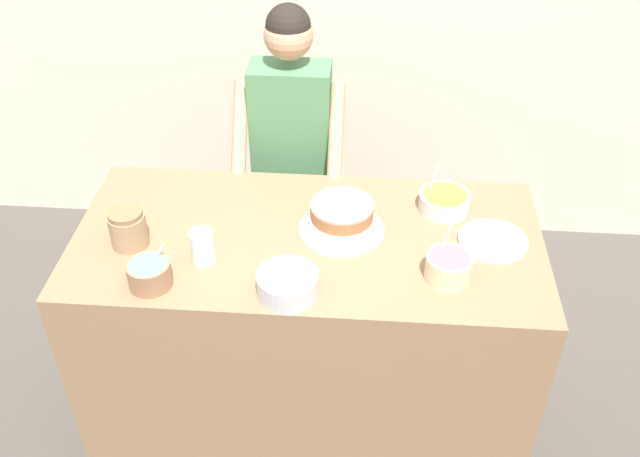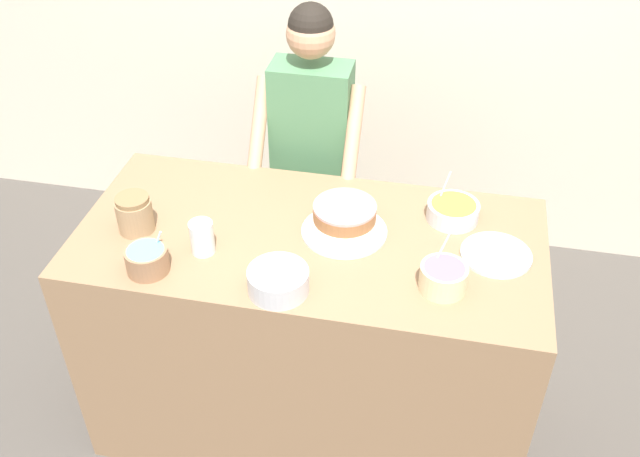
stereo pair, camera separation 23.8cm
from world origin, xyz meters
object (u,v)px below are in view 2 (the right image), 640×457
at_px(frosting_bowl_purple, 443,277).
at_px(ceramic_plate, 496,255).
at_px(cake, 345,220).
at_px(frosting_bowl_orange, 453,211).
at_px(frosting_bowl_blue, 147,259).
at_px(stoneware_jar, 135,214).
at_px(drinking_glass, 202,237).
at_px(person_baker, 311,145).
at_px(frosting_bowl_pink, 278,280).

bearing_deg(frosting_bowl_purple, ceramic_plate, 49.45).
height_order(cake, frosting_bowl_orange, frosting_bowl_orange).
distance_m(frosting_bowl_orange, frosting_bowl_blue, 1.07).
relative_size(cake, frosting_bowl_purple, 1.68).
distance_m(frosting_bowl_orange, stoneware_jar, 1.11).
height_order(frosting_bowl_purple, ceramic_plate, frosting_bowl_purple).
height_order(frosting_bowl_orange, drinking_glass, frosting_bowl_orange).
relative_size(drinking_glass, stoneware_jar, 0.86).
bearing_deg(cake, person_baker, 113.31).
height_order(frosting_bowl_pink, frosting_bowl_blue, frosting_bowl_blue).
bearing_deg(drinking_glass, frosting_bowl_blue, -138.27).
xyz_separation_m(cake, frosting_bowl_purple, (0.35, -0.22, -0.01)).
relative_size(frosting_bowl_pink, ceramic_plate, 0.82).
bearing_deg(frosting_bowl_pink, drinking_glass, 155.13).
distance_m(frosting_bowl_pink, drinking_glass, 0.33).
distance_m(person_baker, frosting_bowl_orange, 0.72).
bearing_deg(stoneware_jar, frosting_bowl_purple, -4.88).
distance_m(person_baker, cake, 0.60).
height_order(cake, drinking_glass, drinking_glass).
bearing_deg(stoneware_jar, drinking_glass, -14.36).
bearing_deg(frosting_bowl_orange, drinking_glass, -156.51).
relative_size(person_baker, cake, 5.20).
height_order(frosting_bowl_purple, drinking_glass, frosting_bowl_purple).
bearing_deg(ceramic_plate, frosting_bowl_pink, -155.28).
bearing_deg(person_baker, frosting_bowl_purple, -52.47).
bearing_deg(stoneware_jar, person_baker, 54.83).
height_order(drinking_glass, ceramic_plate, drinking_glass).
distance_m(person_baker, ceramic_plate, 0.95).
bearing_deg(frosting_bowl_orange, ceramic_plate, -49.00).
bearing_deg(person_baker, ceramic_plate, -37.17).
relative_size(frosting_bowl_blue, ceramic_plate, 0.59).
bearing_deg(frosting_bowl_pink, frosting_bowl_orange, 43.54).
height_order(ceramic_plate, stoneware_jar, stoneware_jar).
height_order(frosting_bowl_pink, drinking_glass, drinking_glass).
bearing_deg(ceramic_plate, frosting_bowl_purple, -130.55).
relative_size(frosting_bowl_purple, drinking_glass, 1.52).
bearing_deg(drinking_glass, person_baker, 74.26).
xyz_separation_m(cake, frosting_bowl_pink, (-0.15, -0.33, -0.01)).
relative_size(drinking_glass, ceramic_plate, 0.50).
distance_m(frosting_bowl_pink, ceramic_plate, 0.74).
height_order(person_baker, ceramic_plate, person_baker).
relative_size(person_baker, drinking_glass, 13.25).
relative_size(frosting_bowl_orange, frosting_bowl_blue, 1.31).
xyz_separation_m(frosting_bowl_pink, frosting_bowl_blue, (-0.44, 0.01, 0.00)).
xyz_separation_m(person_baker, ceramic_plate, (0.76, -0.57, 0.00)).
height_order(frosting_bowl_orange, frosting_bowl_blue, frosting_bowl_orange).
bearing_deg(cake, frosting_bowl_blue, -151.18).
relative_size(frosting_bowl_blue, drinking_glass, 1.20).
bearing_deg(stoneware_jar, ceramic_plate, 4.80).
xyz_separation_m(person_baker, frosting_bowl_pink, (0.09, -0.88, 0.04)).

